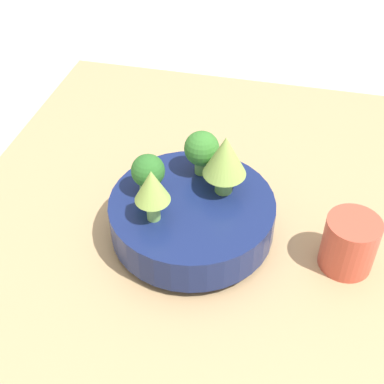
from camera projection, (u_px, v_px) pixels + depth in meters
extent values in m
plane|color=beige|center=(178.00, 230.00, 0.93)|extent=(6.00, 6.00, 0.00)
cube|color=tan|center=(178.00, 223.00, 0.92)|extent=(0.96, 0.75, 0.03)
cylinder|color=navy|center=(192.00, 232.00, 0.87)|extent=(0.12, 0.12, 0.01)
cylinder|color=navy|center=(192.00, 215.00, 0.84)|extent=(0.26, 0.26, 0.06)
cylinder|color=#7AB256|center=(153.00, 209.00, 0.79)|extent=(0.02, 0.02, 0.04)
cone|color=#93B751|center=(152.00, 186.00, 0.76)|extent=(0.05, 0.05, 0.05)
cylinder|color=#6BA34C|center=(201.00, 165.00, 0.87)|extent=(0.02, 0.02, 0.03)
sphere|color=#387A2D|center=(202.00, 148.00, 0.85)|extent=(0.06, 0.06, 0.06)
cylinder|color=#6BA34C|center=(149.00, 186.00, 0.83)|extent=(0.03, 0.03, 0.02)
sphere|color=#2D6B28|center=(148.00, 171.00, 0.81)|extent=(0.05, 0.05, 0.05)
cylinder|color=#609347|center=(224.00, 182.00, 0.83)|extent=(0.03, 0.03, 0.04)
cone|color=#93B751|center=(225.00, 156.00, 0.80)|extent=(0.07, 0.07, 0.07)
cylinder|color=#C64C38|center=(349.00, 243.00, 0.80)|extent=(0.08, 0.08, 0.09)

